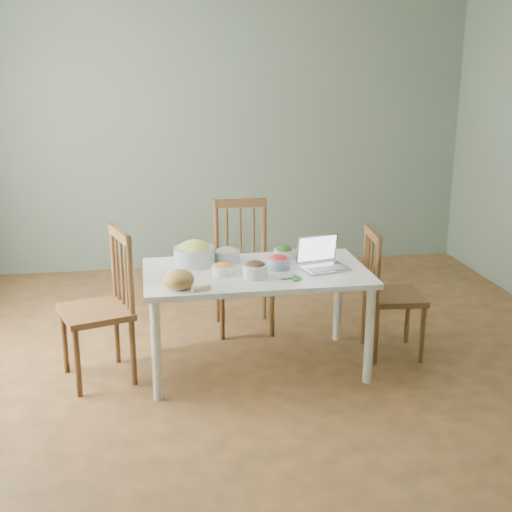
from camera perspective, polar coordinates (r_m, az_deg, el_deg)
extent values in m
cube|color=#48341D|center=(4.70, 0.63, -9.55)|extent=(5.00, 5.00, 0.00)
cube|color=#5D6B59|center=(6.74, -3.18, 10.35)|extent=(5.00, 0.00, 2.70)
cube|color=#5D6B59|center=(1.96, 13.93, -5.28)|extent=(5.00, 0.00, 2.70)
ellipsoid|color=#A88134|center=(4.13, -6.57, -1.99)|extent=(0.22, 0.22, 0.12)
cube|color=beige|center=(4.11, -4.67, -2.74)|extent=(0.12, 0.08, 0.03)
cylinder|color=beige|center=(4.83, 3.05, 0.16)|extent=(0.21, 0.21, 0.02)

